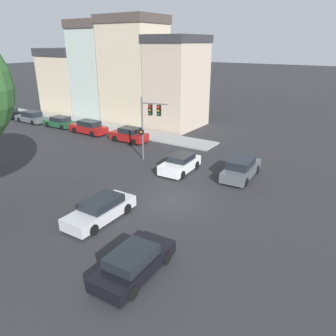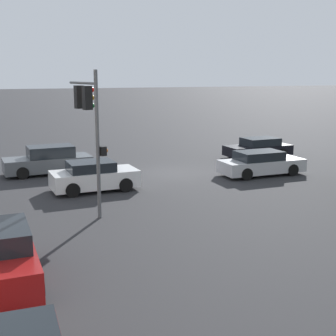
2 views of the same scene
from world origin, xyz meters
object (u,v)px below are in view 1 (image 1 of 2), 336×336
at_px(traffic_signal, 150,117).
at_px(crossing_car_0, 180,164).
at_px(crossing_car_1, 101,210).
at_px(parked_car_0, 129,135).
at_px(crossing_car_3, 241,169).
at_px(parked_car_3, 31,117).
at_px(parked_car_2, 60,122).
at_px(crossing_car_2, 134,263).
at_px(parked_car_4, 9,113).
at_px(parked_car_1, 89,127).

relative_size(traffic_signal, crossing_car_0, 1.37).
relative_size(crossing_car_1, parked_car_0, 1.15).
bearing_deg(crossing_car_3, traffic_signal, 91.73).
xyz_separation_m(traffic_signal, parked_car_3, (3.56, 21.89, -3.21)).
height_order(traffic_signal, parked_car_2, traffic_signal).
relative_size(crossing_car_2, parked_car_2, 1.05).
relative_size(parked_car_0, parked_car_4, 1.00).
xyz_separation_m(crossing_car_1, parked_car_4, (13.69, 30.73, 0.03)).
xyz_separation_m(parked_car_2, parked_car_3, (-0.26, 5.26, 0.05)).
relative_size(crossing_car_2, parked_car_3, 0.95).
height_order(traffic_signal, crossing_car_3, traffic_signal).
bearing_deg(crossing_car_2, parked_car_3, 59.26).
distance_m(traffic_signal, parked_car_0, 7.21).
height_order(parked_car_1, parked_car_3, parked_car_1).
bearing_deg(parked_car_0, parked_car_2, -2.06).
bearing_deg(parked_car_3, traffic_signal, 171.47).
relative_size(parked_car_1, parked_car_2, 1.14).
bearing_deg(crossing_car_0, parked_car_2, -105.41).
bearing_deg(parked_car_1, crossing_car_1, 139.12).
bearing_deg(parked_car_1, parked_car_3, 1.63).
xyz_separation_m(parked_car_0, parked_car_3, (-0.04, 16.51, -0.04)).
distance_m(parked_car_0, parked_car_3, 16.51).
distance_m(parked_car_2, parked_car_3, 5.26).
height_order(parked_car_0, parked_car_4, parked_car_0).
xyz_separation_m(crossing_car_0, parked_car_1, (4.47, 15.01, 0.04)).
xyz_separation_m(crossing_car_0, parked_car_3, (4.42, 25.49, 0.00)).
relative_size(parked_car_1, parked_car_4, 1.18).
relative_size(parked_car_1, parked_car_3, 1.03).
bearing_deg(parked_car_3, crossing_car_1, 152.62).
bearing_deg(crossing_car_0, parked_car_1, -108.96).
bearing_deg(crossing_car_1, crossing_car_3, 156.43).
bearing_deg(traffic_signal, crossing_car_1, 7.49).
bearing_deg(crossing_car_0, parked_car_3, -102.21).
height_order(traffic_signal, parked_car_0, traffic_signal).
bearing_deg(parked_car_0, parked_car_1, -1.01).
relative_size(traffic_signal, parked_car_2, 1.32).
bearing_deg(traffic_signal, parked_car_1, -120.09).
bearing_deg(crossing_car_1, parked_car_1, -132.85).
height_order(parked_car_2, parked_car_4, parked_car_4).
bearing_deg(parked_car_3, parked_car_1, -179.01).
relative_size(parked_car_0, parked_car_1, 0.85).
distance_m(crossing_car_1, parked_car_4, 33.64).
height_order(crossing_car_0, crossing_car_3, crossing_car_3).
bearing_deg(parked_car_1, parked_car_4, 1.39).
bearing_deg(parked_car_4, traffic_signal, 174.21).
bearing_deg(parked_car_4, crossing_car_2, 156.87).
distance_m(crossing_car_1, parked_car_2, 24.61).
bearing_deg(crossing_car_2, crossing_car_0, 19.56).
bearing_deg(parked_car_3, parked_car_2, -176.39).
distance_m(traffic_signal, crossing_car_2, 15.74).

